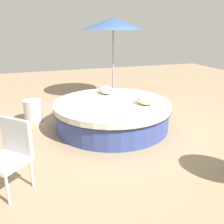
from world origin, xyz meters
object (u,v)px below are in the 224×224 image
(throw_pillow_1, at_px, (106,90))
(side_table, at_px, (33,111))
(round_bed, at_px, (112,114))
(patio_chair, at_px, (11,151))
(throw_pillow_0, at_px, (145,100))
(patio_umbrella, at_px, (113,25))

(throw_pillow_1, relative_size, side_table, 0.93)
(round_bed, relative_size, patio_chair, 2.61)
(round_bed, distance_m, patio_chair, 2.59)
(throw_pillow_1, bearing_deg, side_table, -97.55)
(throw_pillow_0, bearing_deg, side_table, -120.46)
(round_bed, height_order, throw_pillow_0, throw_pillow_0)
(throw_pillow_1, bearing_deg, patio_umbrella, 154.84)
(round_bed, bearing_deg, throw_pillow_1, 172.99)
(patio_chair, relative_size, side_table, 1.92)
(throw_pillow_1, distance_m, side_table, 1.80)
(throw_pillow_1, bearing_deg, patio_chair, -41.57)
(round_bed, height_order, throw_pillow_1, throw_pillow_1)
(round_bed, height_order, patio_chair, patio_chair)
(throw_pillow_0, height_order, patio_chair, patio_chair)
(round_bed, height_order, side_table, round_bed)
(side_table, bearing_deg, throw_pillow_1, 82.45)
(throw_pillow_1, distance_m, patio_umbrella, 2.28)
(throw_pillow_1, height_order, patio_umbrella, patio_umbrella)
(round_bed, relative_size, throw_pillow_0, 5.71)
(round_bed, distance_m, side_table, 1.91)
(round_bed, height_order, patio_umbrella, patio_umbrella)
(round_bed, bearing_deg, patio_umbrella, 160.24)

